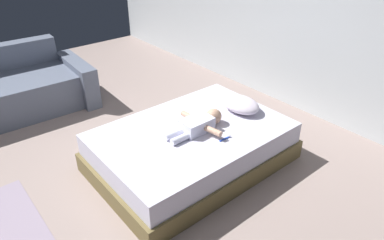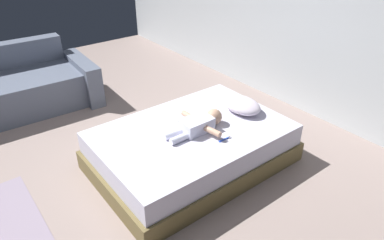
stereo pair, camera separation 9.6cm
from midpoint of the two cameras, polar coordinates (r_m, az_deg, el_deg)
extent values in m
plane|color=gray|center=(3.35, -18.80, -12.32)|extent=(8.00, 8.00, 0.00)
cube|color=silver|center=(4.49, 17.11, 18.29)|extent=(8.00, 0.12, 2.67)
cube|color=brown|center=(3.53, -0.78, -5.82)|extent=(1.28, 1.88, 0.19)
cube|color=silver|center=(3.41, -0.81, -3.03)|extent=(1.23, 1.81, 0.22)
ellipsoid|color=silver|center=(3.67, 7.21, 2.58)|extent=(0.44, 0.31, 0.14)
cube|color=white|center=(3.29, -0.05, -0.81)|extent=(0.20, 0.30, 0.13)
sphere|color=tan|center=(3.41, 2.76, 0.60)|extent=(0.16, 0.16, 0.16)
cylinder|color=tan|center=(3.44, -1.37, 0.62)|extent=(0.18, 0.07, 0.06)
cylinder|color=tan|center=(3.20, 2.61, -1.81)|extent=(0.19, 0.09, 0.06)
cylinder|color=white|center=(3.22, -3.86, -2.35)|extent=(0.06, 0.19, 0.06)
cylinder|color=white|center=(3.15, -2.80, -3.10)|extent=(0.06, 0.19, 0.06)
cube|color=blue|center=(3.21, 4.50, -3.10)|extent=(0.01, 0.12, 0.01)
cube|color=white|center=(3.24, 5.29, -2.55)|extent=(0.01, 0.02, 0.01)
cube|color=slate|center=(4.89, -27.68, 3.13)|extent=(0.84, 1.51, 0.45)
cube|color=slate|center=(5.28, -29.24, 6.54)|extent=(0.27, 1.49, 0.77)
cube|color=slate|center=(5.04, -18.65, 6.39)|extent=(0.98, 0.24, 0.53)
camera|label=1|loc=(0.05, -90.83, -0.49)|focal=32.62mm
camera|label=2|loc=(0.05, 89.17, 0.49)|focal=32.62mm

